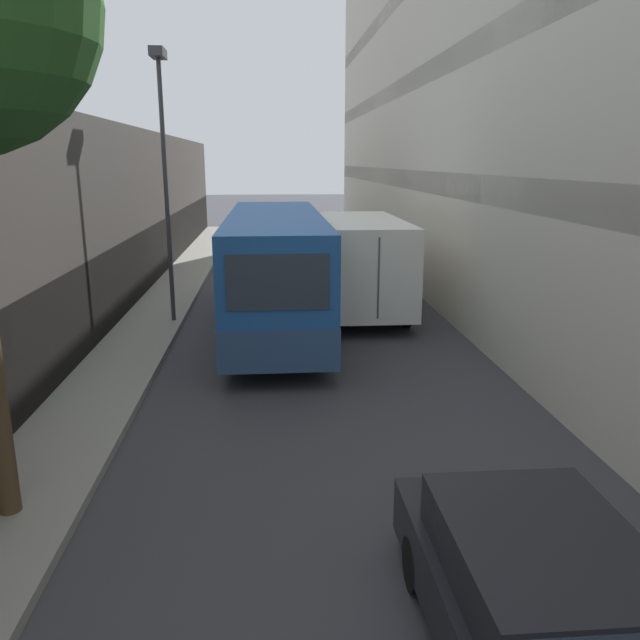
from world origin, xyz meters
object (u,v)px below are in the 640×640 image
Objects in this scene: box_truck at (357,258)px; street_lamp at (163,139)px; bus at (276,269)px; car_hatchback at (543,606)px.

street_lamp reaches higher than box_truck.
street_lamp reaches higher than bus.
car_hatchback is at bearing -68.23° from street_lamp.
box_truck is 1.14× the size of street_lamp.
car_hatchback is at bearing -79.77° from bus.
car_hatchback is 0.51× the size of box_truck.
bus reaches higher than car_hatchback.
box_truck is at bearing 19.05° from street_lamp.
bus is 3.58m from box_truck.
street_lamp is at bearing -160.95° from box_truck.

